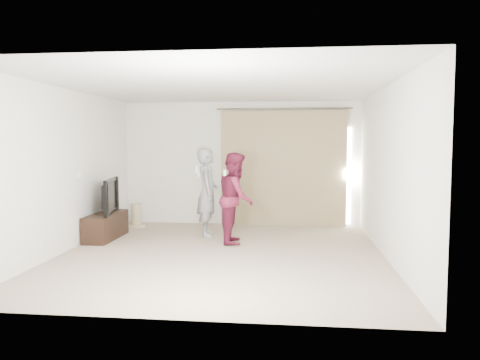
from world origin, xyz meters
name	(u,v)px	position (x,y,z in m)	size (l,w,h in m)	color
floor	(222,254)	(0.00, 0.00, 0.00)	(5.50, 5.50, 0.00)	tan
wall_back	(241,163)	(0.00, 2.75, 1.30)	(5.00, 0.04, 2.60)	silver
wall_left	(67,170)	(-2.50, 0.00, 1.30)	(0.04, 5.50, 2.60)	silver
ceiling	(221,86)	(0.00, 0.00, 2.60)	(5.00, 5.50, 0.01)	silver
curtain	(284,168)	(0.91, 2.68, 1.20)	(2.80, 0.11, 2.46)	#9D8A60
tv_console	(106,226)	(-2.27, 0.94, 0.23)	(0.42, 1.20, 0.46)	black
tv	(105,196)	(-2.27, 0.94, 0.78)	(1.10, 0.14, 0.63)	black
scratching_post	(137,217)	(-2.10, 2.14, 0.20)	(0.37, 0.37, 0.50)	tan
person_man	(207,192)	(-0.48, 1.41, 0.82)	(0.47, 0.64, 1.63)	gray
person_woman	(236,198)	(0.12, 0.87, 0.79)	(0.64, 0.80, 1.57)	maroon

